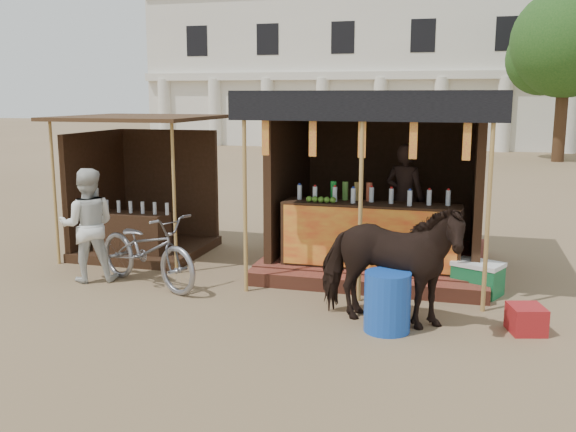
# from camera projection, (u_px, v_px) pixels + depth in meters

# --- Properties ---
(ground) EXTENTS (120.00, 120.00, 0.00)m
(ground) POSITION_uv_depth(u_px,v_px,m) (251.00, 334.00, 7.42)
(ground) COLOR #846B4C
(ground) RESTS_ON ground
(main_stall) EXTENTS (3.60, 3.61, 2.78)m
(main_stall) POSITION_uv_depth(u_px,v_px,m) (380.00, 204.00, 10.14)
(main_stall) COLOR brown
(main_stall) RESTS_ON ground
(secondary_stall) EXTENTS (2.40, 2.40, 2.38)m
(secondary_stall) POSITION_uv_depth(u_px,v_px,m) (138.00, 204.00, 11.16)
(secondary_stall) COLOR #351F13
(secondary_stall) RESTS_ON ground
(cow) EXTENTS (1.90, 1.07, 1.52)m
(cow) POSITION_uv_depth(u_px,v_px,m) (389.00, 264.00, 7.56)
(cow) COLOR black
(cow) RESTS_ON ground
(motorbike) EXTENTS (2.16, 1.50, 1.08)m
(motorbike) POSITION_uv_depth(u_px,v_px,m) (147.00, 249.00, 9.21)
(motorbike) COLOR gray
(motorbike) RESTS_ON ground
(bystander) EXTENTS (1.01, 0.92, 1.68)m
(bystander) POSITION_uv_depth(u_px,v_px,m) (88.00, 225.00, 9.41)
(bystander) COLOR silver
(bystander) RESTS_ON ground
(blue_barrel) EXTENTS (0.56, 0.56, 0.71)m
(blue_barrel) POSITION_uv_depth(u_px,v_px,m) (387.00, 302.00, 7.46)
(blue_barrel) COLOR #1747AF
(blue_barrel) RESTS_ON ground
(red_crate) EXTENTS (0.48, 0.50, 0.32)m
(red_crate) POSITION_uv_depth(u_px,v_px,m) (526.00, 319.00, 7.44)
(red_crate) COLOR maroon
(red_crate) RESTS_ON ground
(cooler) EXTENTS (0.76, 0.67, 0.46)m
(cooler) POSITION_uv_depth(u_px,v_px,m) (478.00, 278.00, 8.87)
(cooler) COLOR #176B39
(cooler) RESTS_ON ground
(background_building) EXTENTS (26.00, 7.45, 8.18)m
(background_building) POSITION_uv_depth(u_px,v_px,m) (389.00, 72.00, 35.56)
(background_building) COLOR silver
(background_building) RESTS_ON ground
(tree) EXTENTS (4.50, 4.40, 7.00)m
(tree) POSITION_uv_depth(u_px,v_px,m) (561.00, 47.00, 26.01)
(tree) COLOR #382314
(tree) RESTS_ON ground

